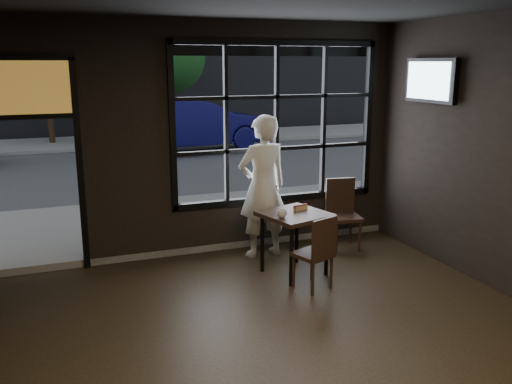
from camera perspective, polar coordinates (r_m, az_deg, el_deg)
name	(u,v)px	position (r m, az deg, el deg)	size (l,w,h in m)	color
window_frame	(276,123)	(7.75, 2.16, 7.27)	(3.06, 0.12, 2.28)	black
stained_transom	(21,87)	(7.11, -23.54, 10.08)	(1.20, 0.06, 0.70)	orange
street_asphalt	(91,119)	(27.79, -17.02, 7.39)	(60.00, 41.00, 0.04)	#545456
cafe_table	(294,243)	(6.92, 4.05, -5.39)	(0.75, 0.75, 0.81)	black
chair_near	(313,252)	(6.48, 6.00, -6.29)	(0.39, 0.39, 0.90)	black
chair_window	(344,215)	(7.89, 9.29, -2.40)	(0.44, 0.44, 1.00)	black
man	(263,187)	(7.38, 0.69, 0.55)	(0.72, 0.47, 1.97)	white
hotdog	(300,208)	(6.94, 4.70, -1.64)	(0.20, 0.08, 0.06)	tan
cup	(282,214)	(6.57, 2.72, -2.29)	(0.12, 0.12, 0.10)	silver
tv	(431,81)	(7.62, 17.94, 11.10)	(0.11, 0.98, 0.58)	black
navy_car	(194,124)	(16.33, -6.57, 7.13)	(1.61, 4.61, 1.52)	#0F0E50
tree_left	(45,61)	(18.78, -21.28, 12.74)	(2.24, 2.24, 3.82)	#332114
tree_right	(170,57)	(18.53, -9.08, 13.83)	(2.34, 2.34, 3.99)	#332114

